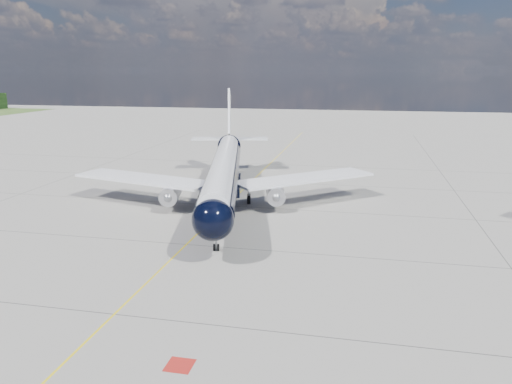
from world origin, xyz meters
TOP-DOWN VIEW (x-y plane):
  - ground at (0.00, 30.00)m, footprint 320.00×320.00m
  - taxiway_centerline at (0.00, 25.00)m, footprint 0.16×160.00m
  - red_marking at (6.80, -10.00)m, footprint 1.60×1.60m
  - main_airliner at (-0.58, 26.19)m, footprint 39.01×48.19m

SIDE VIEW (x-z plane):
  - ground at x=0.00m, z-range 0.00..0.00m
  - taxiway_centerline at x=0.00m, z-range 0.00..0.01m
  - red_marking at x=6.80m, z-range 0.00..0.01m
  - main_airliner at x=-0.58m, z-range -2.67..11.40m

